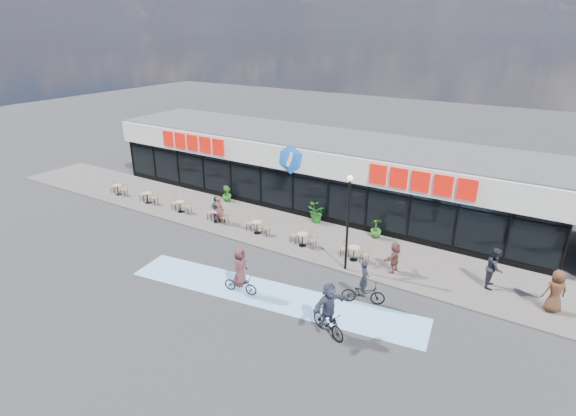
{
  "coord_description": "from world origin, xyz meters",
  "views": [
    {
      "loc": [
        13.85,
        -15.85,
        11.33
      ],
      "look_at": [
        1.81,
        3.5,
        2.08
      ],
      "focal_mm": 28.0,
      "sensor_mm": 36.0,
      "label": 1
    }
  ],
  "objects": [
    {
      "name": "ground",
      "position": [
        0.0,
        0.0,
        0.0
      ],
      "size": [
        120.0,
        120.0,
        0.0
      ],
      "primitive_type": "plane",
      "color": "#28282B",
      "rests_on": "ground"
    },
    {
      "name": "bistro_set_3",
      "position": [
        -3.27,
        3.44,
        0.56
      ],
      "size": [
        1.54,
        0.62,
        0.9
      ],
      "color": "tan",
      "rests_on": "sidewalk"
    },
    {
      "name": "pedestrian_c",
      "position": [
        14.87,
        3.69,
        1.06
      ],
      "size": [
        1.12,
        1.01,
        1.93
      ],
      "primitive_type": "imported",
      "rotation": [
        0.0,
        0.0,
        3.69
      ],
      "color": "#4B2A1A",
      "rests_on": "sidewalk"
    },
    {
      "name": "bistro_set_6",
      "position": [
        5.89,
        3.44,
        0.56
      ],
      "size": [
        1.54,
        0.62,
        0.9
      ],
      "color": "tan",
      "rests_on": "sidewalk"
    },
    {
      "name": "pedestrian_a",
      "position": [
        8.04,
        3.31,
        0.89
      ],
      "size": [
        0.67,
        1.51,
        1.58
      ],
      "primitive_type": "imported",
      "rotation": [
        0.0,
        0.0,
        -1.72
      ],
      "color": "brown",
      "rests_on": "sidewalk"
    },
    {
      "name": "building",
      "position": [
        -0.0,
        9.93,
        2.34
      ],
      "size": [
        30.6,
        6.57,
        4.75
      ],
      "color": "black",
      "rests_on": "ground"
    },
    {
      "name": "potted_plant_left",
      "position": [
        -5.04,
        6.52,
        0.64
      ],
      "size": [
        0.63,
        0.63,
        1.09
      ],
      "primitive_type": "imported",
      "rotation": [
        0.0,
        0.0,
        1.6
      ],
      "color": "#205618",
      "rests_on": "sidewalk"
    },
    {
      "name": "bistro_set_4",
      "position": [
        -0.22,
        3.44,
        0.56
      ],
      "size": [
        1.54,
        0.62,
        0.9
      ],
      "color": "tan",
      "rests_on": "sidewalk"
    },
    {
      "name": "bistro_set_0",
      "position": [
        -12.44,
        3.44,
        0.56
      ],
      "size": [
        1.54,
        0.62,
        0.9
      ],
      "color": "tan",
      "rests_on": "sidewalk"
    },
    {
      "name": "cyclist_b",
      "position": [
        7.79,
        0.13,
        0.67
      ],
      "size": [
        2.01,
        1.31,
        2.07
      ],
      "color": "black",
      "rests_on": "ground"
    },
    {
      "name": "potted_plant_mid",
      "position": [
        1.88,
        6.57,
        0.69
      ],
      "size": [
        1.24,
        1.14,
        1.18
      ],
      "primitive_type": "imported",
      "rotation": [
        0.0,
        0.0,
        3.38
      ],
      "color": "#1A5B1A",
      "rests_on": "sidewalk"
    },
    {
      "name": "bistro_set_5",
      "position": [
        2.84,
        3.44,
        0.56
      ],
      "size": [
        1.54,
        0.62,
        0.9
      ],
      "color": "tan",
      "rests_on": "sidewalk"
    },
    {
      "name": "patron_right",
      "position": [
        -3.44,
        3.57,
        0.91
      ],
      "size": [
        0.85,
        0.69,
        1.62
      ],
      "primitive_type": "imported",
      "rotation": [
        0.0,
        0.0,
        3.24
      ],
      "color": "#27343D",
      "rests_on": "sidewalk"
    },
    {
      "name": "pedestrian_b",
      "position": [
        12.38,
        4.4,
        1.08
      ],
      "size": [
        0.76,
        0.96,
        1.96
      ],
      "primitive_type": "imported",
      "rotation": [
        0.0,
        0.0,
        1.59
      ],
      "color": "black",
      "rests_on": "sidewalk"
    },
    {
      "name": "cyclist_a",
      "position": [
        7.47,
        -2.62,
        1.07
      ],
      "size": [
        1.89,
        1.8,
        2.31
      ],
      "color": "black",
      "rests_on": "ground"
    },
    {
      "name": "potted_plant_right",
      "position": [
        5.85,
        6.5,
        0.67
      ],
      "size": [
        0.9,
        0.9,
        1.14
      ],
      "primitive_type": "imported",
      "rotation": [
        0.0,
        0.0,
        4.03
      ],
      "color": "#275618",
      "rests_on": "sidewalk"
    },
    {
      "name": "bistro_set_1",
      "position": [
        -9.38,
        3.44,
        0.56
      ],
      "size": [
        1.54,
        0.62,
        0.9
      ],
      "color": "tan",
      "rests_on": "sidewalk"
    },
    {
      "name": "lamp_post",
      "position": [
        5.92,
        2.3,
        3.02
      ],
      "size": [
        0.28,
        0.28,
        4.89
      ],
      "color": "black",
      "rests_on": "sidewalk"
    },
    {
      "name": "bistro_set_2",
      "position": [
        -6.33,
        3.44,
        0.56
      ],
      "size": [
        1.54,
        0.62,
        0.9
      ],
      "color": "tan",
      "rests_on": "sidewalk"
    },
    {
      "name": "patron_left",
      "position": [
        -3.03,
        3.33,
        0.97
      ],
      "size": [
        0.69,
        0.5,
        1.75
      ],
      "primitive_type": "imported",
      "rotation": [
        0.0,
        0.0,
        3.27
      ],
      "color": "brown",
      "rests_on": "sidewalk"
    },
    {
      "name": "cyclist_c",
      "position": [
        2.71,
        -2.04,
        0.92
      ],
      "size": [
        1.72,
        0.96,
        2.26
      ],
      "color": "black",
      "rests_on": "ground"
    },
    {
      "name": "sidewalk",
      "position": [
        0.0,
        4.5,
        0.05
      ],
      "size": [
        44.0,
        5.0,
        0.1
      ],
      "primitive_type": "cube",
      "color": "#5E5753",
      "rests_on": "ground"
    },
    {
      "name": "bike_lane",
      "position": [
        4.0,
        -1.5,
        0.01
      ],
      "size": [
        14.17,
        4.13,
        0.01
      ],
      "primitive_type": "cube",
      "rotation": [
        0.0,
        0.0,
        0.14
      ],
      "color": "#76B5E0",
      "rests_on": "ground"
    }
  ]
}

